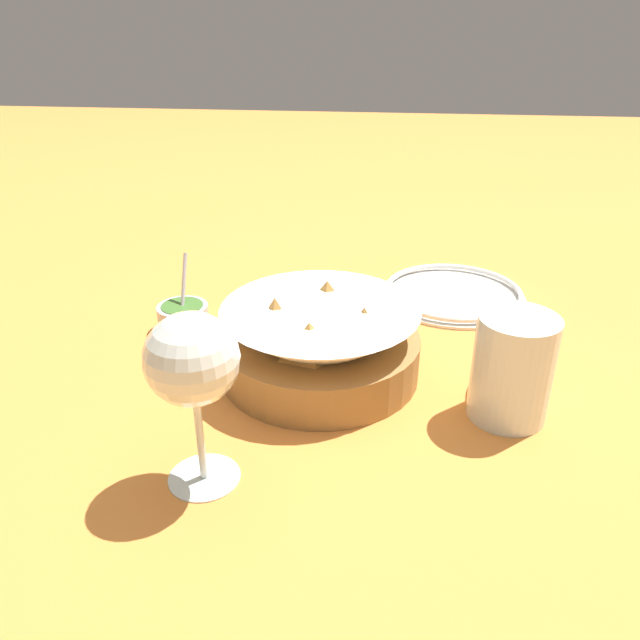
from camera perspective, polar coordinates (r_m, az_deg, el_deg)
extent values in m
plane|color=orange|center=(0.72, 3.01, -5.69)|extent=(4.00, 4.00, 0.00)
cylinder|color=olive|center=(0.72, 0.00, -3.17)|extent=(0.23, 0.23, 0.05)
cone|color=white|center=(0.71, 0.00, -1.87)|extent=(0.23, 0.23, 0.08)
cylinder|color=#3D842D|center=(0.72, 0.00, -3.00)|extent=(0.17, 0.17, 0.01)
pyramid|color=#CC8E42|center=(0.75, 0.66, 1.36)|extent=(0.06, 0.07, 0.06)
pyramid|color=#CC8E42|center=(0.70, -4.07, -0.35)|extent=(0.05, 0.06, 0.07)
pyramid|color=#CC8E42|center=(0.66, -0.98, -2.51)|extent=(0.08, 0.09, 0.06)
pyramid|color=#CC8E42|center=(0.70, 4.03, -0.99)|extent=(0.07, 0.07, 0.06)
cylinder|color=#B7B7BC|center=(0.84, -12.38, 0.19)|extent=(0.07, 0.07, 0.03)
cylinder|color=#42702D|center=(0.84, -12.42, 0.57)|extent=(0.05, 0.05, 0.02)
cylinder|color=#B7B7BC|center=(0.84, -12.38, 2.79)|extent=(0.05, 0.01, 0.09)
cylinder|color=silver|center=(0.60, -10.52, -13.89)|extent=(0.07, 0.07, 0.00)
cylinder|color=silver|center=(0.57, -10.91, -10.38)|extent=(0.01, 0.01, 0.09)
sphere|color=silver|center=(0.52, -11.65, -3.52)|extent=(0.08, 0.08, 0.08)
sphere|color=beige|center=(0.53, -11.55, -4.45)|extent=(0.05, 0.05, 0.05)
cylinder|color=silver|center=(0.66, 17.17, -4.21)|extent=(0.08, 0.08, 0.11)
cylinder|color=gold|center=(0.67, 17.01, -5.23)|extent=(0.07, 0.07, 0.08)
torus|color=silver|center=(0.70, 16.64, -2.15)|extent=(0.08, 0.01, 0.08)
cylinder|color=white|center=(0.94, 12.06, 2.28)|extent=(0.21, 0.21, 0.01)
torus|color=white|center=(0.94, 12.09, 2.64)|extent=(0.20, 0.20, 0.01)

